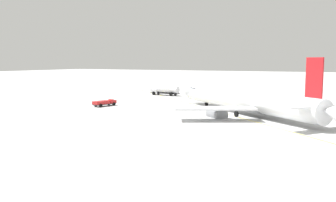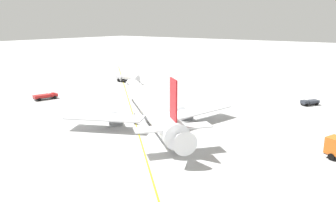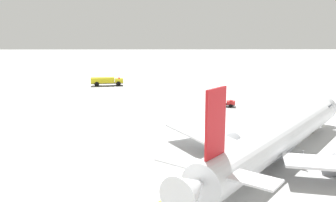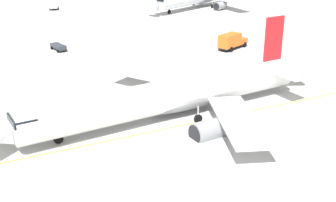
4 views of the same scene
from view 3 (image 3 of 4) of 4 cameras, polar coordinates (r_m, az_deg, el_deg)
ground_plane at (r=50.19m, az=12.79°, el=-7.75°), size 600.00×600.00×0.00m
airliner_main at (r=47.46m, az=17.16°, el=-5.73°), size 37.30×30.56×11.73m
ops_pickup_truck at (r=78.79m, az=8.47°, el=-0.26°), size 3.24×6.06×1.41m
fire_tender_truck_extra at (r=110.08m, az=-9.74°, el=3.20°), size 4.38×9.87×2.50m
taxiway_centreline at (r=46.47m, az=11.53°, el=-9.21°), size 129.63×118.44×0.01m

